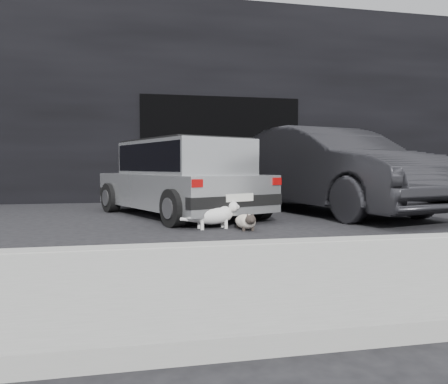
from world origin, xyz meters
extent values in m
plane|color=black|center=(0.00, 0.00, 0.00)|extent=(80.00, 80.00, 0.00)
cube|color=black|center=(1.00, 6.00, 2.50)|extent=(34.00, 4.00, 5.00)
cube|color=black|center=(1.00, 3.99, 1.30)|extent=(4.00, 0.10, 2.60)
cube|color=gray|center=(1.00, -2.60, 0.06)|extent=(18.00, 0.25, 0.12)
cube|color=gray|center=(1.00, -3.80, 0.06)|extent=(18.00, 2.20, 0.11)
cube|color=#B5B8BA|center=(-0.39, 0.95, 0.45)|extent=(2.86, 3.91, 0.57)
cube|color=#B5B8BA|center=(-0.32, 0.78, 1.02)|extent=(2.22, 2.74, 0.57)
cube|color=black|center=(-0.32, 0.78, 1.02)|extent=(2.20, 2.66, 0.46)
cube|color=black|center=(0.28, -0.64, 0.37)|extent=(1.54, 0.77, 0.16)
cube|color=black|center=(-1.06, 2.53, 0.37)|extent=(1.54, 0.77, 0.16)
cube|color=silver|center=(0.31, -0.71, 0.42)|extent=(0.44, 0.20, 0.11)
cube|color=#8C0707|center=(-0.34, -0.98, 0.64)|extent=(0.16, 0.09, 0.11)
cube|color=#8C0707|center=(0.96, -0.43, 0.64)|extent=(0.16, 0.09, 0.11)
cube|color=black|center=(-0.32, 0.78, 1.31)|extent=(2.13, 2.52, 0.03)
cylinder|color=black|center=(-0.60, -0.54, 0.27)|extent=(0.40, 0.58, 0.55)
cylinder|color=slate|center=(-0.71, -0.58, 0.27)|extent=(0.13, 0.29, 0.30)
cylinder|color=black|center=(0.83, 0.07, 0.27)|extent=(0.40, 0.58, 0.55)
cylinder|color=slate|center=(0.93, 0.11, 0.27)|extent=(0.13, 0.29, 0.30)
cylinder|color=black|center=(-1.59, 1.78, 0.27)|extent=(0.40, 0.58, 0.55)
cylinder|color=slate|center=(-1.69, 1.74, 0.27)|extent=(0.13, 0.29, 0.30)
cylinder|color=black|center=(-0.15, 2.39, 0.27)|extent=(0.40, 0.58, 0.55)
cylinder|color=slate|center=(-0.05, 2.43, 0.27)|extent=(0.13, 0.29, 0.30)
imported|color=black|center=(2.40, 0.83, 0.80)|extent=(2.85, 5.14, 1.61)
ellipsoid|color=beige|center=(0.33, -0.97, 0.11)|extent=(0.26, 0.51, 0.19)
ellipsoid|color=beige|center=(0.33, -1.09, 0.13)|extent=(0.22, 0.22, 0.18)
ellipsoid|color=black|center=(0.33, -1.22, 0.17)|extent=(0.14, 0.13, 0.13)
sphere|color=black|center=(0.33, -1.28, 0.16)|extent=(0.06, 0.06, 0.06)
cone|color=black|center=(0.37, -1.21, 0.22)|extent=(0.05, 0.06, 0.07)
cone|color=black|center=(0.30, -1.21, 0.22)|extent=(0.05, 0.06, 0.07)
cylinder|color=black|center=(0.39, -1.11, 0.03)|extent=(0.04, 0.04, 0.06)
cylinder|color=black|center=(0.27, -1.11, 0.03)|extent=(0.04, 0.04, 0.06)
cylinder|color=black|center=(0.39, -0.82, 0.03)|extent=(0.04, 0.04, 0.06)
cylinder|color=black|center=(0.26, -0.82, 0.03)|extent=(0.04, 0.04, 0.06)
cylinder|color=black|center=(0.32, -0.69, 0.08)|extent=(0.13, 0.27, 0.08)
ellipsoid|color=silver|center=(-0.10, -0.79, 0.19)|extent=(0.62, 0.37, 0.25)
ellipsoid|color=silver|center=(0.05, -0.77, 0.21)|extent=(0.29, 0.29, 0.21)
ellipsoid|color=silver|center=(0.20, -0.74, 0.30)|extent=(0.17, 0.18, 0.15)
sphere|color=silver|center=(0.27, -0.73, 0.29)|extent=(0.07, 0.07, 0.07)
cone|color=silver|center=(0.18, -0.70, 0.37)|extent=(0.08, 0.06, 0.08)
cone|color=silver|center=(0.19, -0.79, 0.37)|extent=(0.08, 0.06, 0.08)
cylinder|color=silver|center=(0.07, -0.69, 0.07)|extent=(0.05, 0.05, 0.15)
cylinder|color=silver|center=(0.09, -0.83, 0.07)|extent=(0.05, 0.05, 0.15)
cylinder|color=silver|center=(-0.28, -0.74, 0.07)|extent=(0.05, 0.05, 0.15)
cylinder|color=silver|center=(-0.26, -0.88, 0.07)|extent=(0.05, 0.05, 0.15)
cylinder|color=silver|center=(-0.41, -0.83, 0.13)|extent=(0.31, 0.19, 0.10)
ellipsoid|color=gray|center=(-0.20, -0.83, 0.21)|extent=(0.23, 0.19, 0.11)
camera|label=1|loc=(-1.18, -6.74, 0.87)|focal=35.00mm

